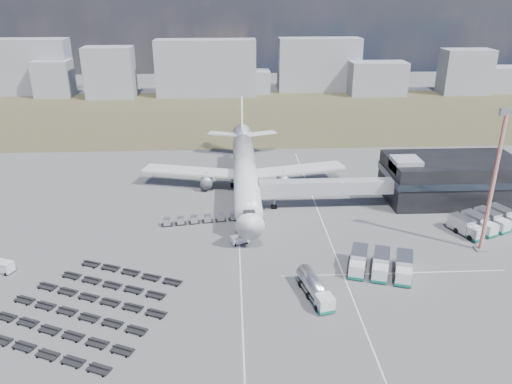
{
  "coord_description": "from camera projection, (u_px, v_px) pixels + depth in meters",
  "views": [
    {
      "loc": [
        -3.05,
        -82.24,
        46.81
      ],
      "look_at": [
        2.12,
        20.89,
        4.0
      ],
      "focal_mm": 35.0,
      "sensor_mm": 36.0,
      "label": 1
    }
  ],
  "objects": [
    {
      "name": "utility_van",
      "position": [
        2.0,
        267.0,
        87.68
      ],
      "size": [
        4.45,
        3.25,
        2.18
      ],
      "primitive_type": "cube",
      "rotation": [
        0.0,
        0.0,
        -0.39
      ],
      "color": "silver",
      "rests_on": "ground"
    },
    {
      "name": "terminal",
      "position": [
        451.0,
        178.0,
        116.24
      ],
      "size": [
        30.4,
        16.4,
        11.0
      ],
      "color": "black",
      "rests_on": "ground"
    },
    {
      "name": "ground",
      "position": [
        250.0,
        254.0,
        93.94
      ],
      "size": [
        420.0,
        420.0,
        0.0
      ],
      "primitive_type": "plane",
      "color": "#565659",
      "rests_on": "ground"
    },
    {
      "name": "lane_markings",
      "position": [
        300.0,
        245.0,
        97.16
      ],
      "size": [
        47.12,
        110.0,
        0.01
      ],
      "color": "silver",
      "rests_on": "ground"
    },
    {
      "name": "grass_strip",
      "position": [
        239.0,
        115.0,
        195.42
      ],
      "size": [
        420.0,
        90.0,
        0.01
      ],
      "primitive_type": "cube",
      "color": "#49432C",
      "rests_on": "ground"
    },
    {
      "name": "fuel_tanker",
      "position": [
        315.0,
        288.0,
        80.33
      ],
      "size": [
        4.98,
        10.76,
        3.37
      ],
      "rotation": [
        0.0,
        0.0,
        0.23
      ],
      "color": "silver",
      "rests_on": "ground"
    },
    {
      "name": "skyline",
      "position": [
        205.0,
        71.0,
        229.23
      ],
      "size": [
        311.72,
        23.69,
        24.89
      ],
      "color": "#8E919B",
      "rests_on": "ground"
    },
    {
      "name": "service_trucks_far",
      "position": [
        486.0,
        222.0,
        103.07
      ],
      "size": [
        15.78,
        12.45,
        3.09
      ],
      "rotation": [
        0.0,
        0.0,
        0.4
      ],
      "color": "silver",
      "rests_on": "ground"
    },
    {
      "name": "floodlight_mast",
      "position": [
        493.0,
        183.0,
        90.24
      ],
      "size": [
        2.57,
        2.12,
        27.49
      ],
      "rotation": [
        0.0,
        0.0,
        0.05
      ],
      "color": "red",
      "rests_on": "ground"
    },
    {
      "name": "jet_bridge",
      "position": [
        318.0,
        187.0,
        111.58
      ],
      "size": [
        30.3,
        3.8,
        7.05
      ],
      "color": "#939399",
      "rests_on": "ground"
    },
    {
      "name": "baggage_dollies",
      "position": [
        85.0,
        308.0,
        77.69
      ],
      "size": [
        30.5,
        30.77,
        0.75
      ],
      "rotation": [
        0.0,
        0.0,
        -0.41
      ],
      "color": "black",
      "rests_on": "ground"
    },
    {
      "name": "uld_row",
      "position": [
        201.0,
        219.0,
        105.99
      ],
      "size": [
        16.59,
        3.95,
        1.51
      ],
      "rotation": [
        0.0,
        0.0,
        0.15
      ],
      "color": "black",
      "rests_on": "ground"
    },
    {
      "name": "service_trucks_near",
      "position": [
        381.0,
        264.0,
        87.18
      ],
      "size": [
        12.51,
        10.91,
        3.2
      ],
      "rotation": [
        0.0,
        0.0,
        -0.33
      ],
      "color": "silver",
      "rests_on": "ground"
    },
    {
      "name": "catering_truck",
      "position": [
        261.0,
        188.0,
        120.49
      ],
      "size": [
        3.69,
        6.69,
        2.91
      ],
      "rotation": [
        0.0,
        0.0,
        0.18
      ],
      "color": "silver",
      "rests_on": "ground"
    },
    {
      "name": "pushback_tug",
      "position": [
        240.0,
        240.0,
        97.61
      ],
      "size": [
        3.83,
        2.92,
        1.52
      ],
      "primitive_type": "cube",
      "rotation": [
        0.0,
        0.0,
        0.34
      ],
      "color": "silver",
      "rests_on": "ground"
    },
    {
      "name": "airliner",
      "position": [
        245.0,
        169.0,
        121.78
      ],
      "size": [
        51.59,
        64.53,
        17.62
      ],
      "color": "silver",
      "rests_on": "ground"
    }
  ]
}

